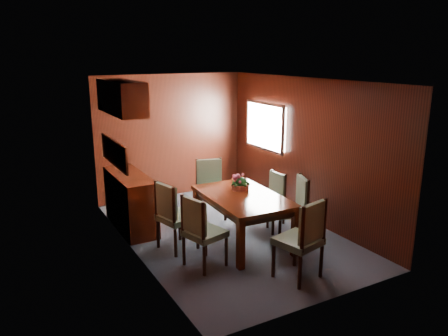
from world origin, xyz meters
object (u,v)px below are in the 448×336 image
sideboard (130,201)px  chair_left_near (200,228)px  flower_centerpiece (240,181)px  chair_right_near (295,205)px  chair_head (304,236)px  dining_table (243,202)px

sideboard → chair_left_near: size_ratio=1.40×
sideboard → flower_centerpiece: bearing=-39.2°
chair_right_near → chair_head: 1.23m
flower_centerpiece → chair_head: bearing=-91.2°
dining_table → chair_right_near: bearing=-19.6°
chair_left_near → chair_right_near: chair_right_near is taller
chair_left_near → dining_table: bearing=99.7°
sideboard → chair_head: (1.36, -2.72, 0.14)m
chair_right_near → chair_head: size_ratio=0.94×
chair_head → flower_centerpiece: bearing=75.0°
chair_left_near → chair_head: (0.98, -0.91, 0.03)m
dining_table → chair_left_near: (-0.90, -0.42, -0.09)m
sideboard → chair_left_near: chair_left_near is taller
chair_left_near → flower_centerpiece: bearing=108.3°
sideboard → dining_table: size_ratio=0.85×
chair_right_near → chair_head: chair_head is taller
sideboard → dining_table: 1.90m
dining_table → flower_centerpiece: size_ratio=5.76×
dining_table → flower_centerpiece: bearing=68.9°
sideboard → dining_table: bearing=-47.1°
dining_table → chair_left_near: 1.00m
sideboard → chair_right_near: size_ratio=1.39×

